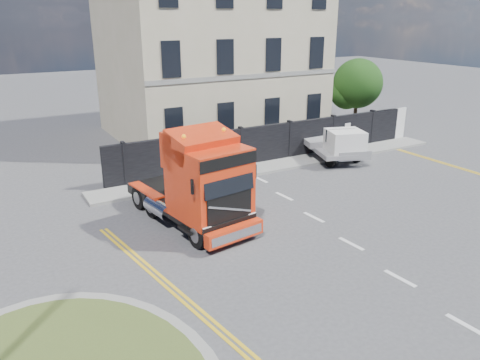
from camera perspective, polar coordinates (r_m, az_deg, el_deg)
ground at (r=15.07m, az=3.94°, el=-9.70°), size 120.00×120.00×0.00m
hoarding_fence at (r=25.12m, az=5.15°, el=4.69°), size 18.80×0.25×2.00m
georgian_building at (r=30.56m, az=-3.81°, el=16.38°), size 12.30×10.30×12.80m
tree at (r=31.98m, az=13.85°, el=11.09°), size 3.20×3.20×4.80m
pavement_far at (r=24.37m, az=5.22°, el=1.92°), size 20.00×1.60×0.12m
truck at (r=16.70m, az=-4.84°, el=-0.71°), size 3.04×6.23×3.58m
flatbed_pickup at (r=25.09m, az=11.81°, el=4.29°), size 3.04×4.78×1.83m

